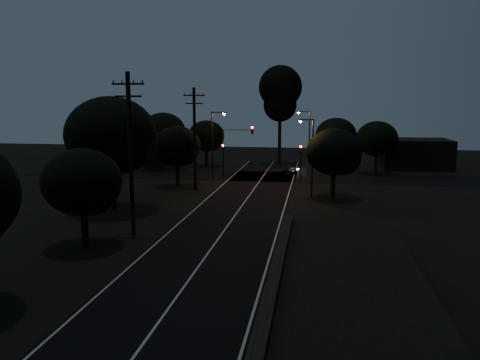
% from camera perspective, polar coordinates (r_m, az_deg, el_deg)
% --- Properties ---
extents(ground, '(160.00, 160.00, 0.00)m').
position_cam_1_polar(ground, '(18.26, -12.81, -20.34)').
color(ground, black).
extents(road_surface, '(60.00, 70.00, 0.03)m').
position_cam_1_polar(road_surface, '(47.04, 1.37, -1.59)').
color(road_surface, black).
rests_on(road_surface, ground).
extents(retaining_wall, '(6.93, 26.00, 1.60)m').
position_cam_1_polar(retaining_wall, '(19.59, 13.26, -16.17)').
color(retaining_wall, black).
rests_on(retaining_wall, ground).
extents(utility_pole_mid, '(2.20, 0.30, 11.00)m').
position_cam_1_polar(utility_pole_mid, '(32.21, -13.21, 3.37)').
color(utility_pole_mid, black).
rests_on(utility_pole_mid, ground).
extents(utility_pole_far, '(2.20, 0.30, 10.50)m').
position_cam_1_polar(utility_pole_far, '(48.33, -5.55, 5.22)').
color(utility_pole_far, black).
rests_on(utility_pole_far, ground).
extents(tree_left_b, '(4.90, 4.90, 6.23)m').
position_cam_1_polar(tree_left_b, '(30.42, -18.48, -0.44)').
color(tree_left_b, black).
rests_on(tree_left_b, ground).
extents(tree_left_c, '(7.55, 7.55, 9.53)m').
position_cam_1_polar(tree_left_c, '(40.11, -15.15, 5.06)').
color(tree_left_c, black).
rests_on(tree_left_c, ground).
extents(tree_left_d, '(5.14, 5.14, 6.53)m').
position_cam_1_polar(tree_left_d, '(50.88, -7.53, 3.97)').
color(tree_left_d, black).
rests_on(tree_left_d, ground).
extents(tree_far_nw, '(5.15, 5.15, 6.53)m').
position_cam_1_polar(tree_far_nw, '(66.43, -4.00, 5.28)').
color(tree_far_nw, black).
rests_on(tree_far_nw, ground).
extents(tree_far_w, '(6.04, 6.04, 7.70)m').
position_cam_1_polar(tree_far_w, '(63.85, -9.19, 5.72)').
color(tree_far_w, black).
rests_on(tree_far_w, ground).
extents(tree_far_ne, '(5.52, 5.52, 6.98)m').
position_cam_1_polar(tree_far_ne, '(64.75, 11.79, 5.26)').
color(tree_far_ne, black).
rests_on(tree_far_ne, ground).
extents(tree_far_e, '(5.27, 5.27, 6.69)m').
position_cam_1_polar(tree_far_e, '(62.22, 16.52, 4.74)').
color(tree_far_e, black).
rests_on(tree_far_e, ground).
extents(tree_right_a, '(5.20, 5.20, 6.62)m').
position_cam_1_polar(tree_right_a, '(44.83, 11.62, 3.20)').
color(tree_right_a, black).
rests_on(tree_right_a, ground).
extents(tall_pine, '(6.33, 6.33, 14.39)m').
position_cam_1_polar(tall_pine, '(69.85, 4.92, 10.52)').
color(tall_pine, black).
rests_on(tall_pine, ground).
extents(building_left, '(10.00, 8.00, 4.40)m').
position_cam_1_polar(building_left, '(71.92, -12.32, 3.79)').
color(building_left, black).
rests_on(building_left, ground).
extents(building_right, '(9.00, 7.00, 4.00)m').
position_cam_1_polar(building_right, '(69.39, 20.56, 3.04)').
color(building_right, black).
rests_on(building_right, ground).
extents(signal_left, '(0.28, 0.35, 4.10)m').
position_cam_1_polar(signal_left, '(56.02, -2.06, 3.11)').
color(signal_left, black).
rests_on(signal_left, ground).
extents(signal_right, '(0.28, 0.35, 4.10)m').
position_cam_1_polar(signal_right, '(55.00, 7.40, 2.92)').
color(signal_right, black).
rests_on(signal_right, ground).
extents(signal_mast, '(3.70, 0.35, 6.25)m').
position_cam_1_polar(signal_mast, '(55.58, -0.36, 4.62)').
color(signal_mast, black).
rests_on(signal_mast, ground).
extents(streetlight_a, '(1.66, 0.26, 8.00)m').
position_cam_1_polar(streetlight_a, '(54.06, -3.22, 4.78)').
color(streetlight_a, black).
rests_on(streetlight_a, ground).
extents(streetlight_b, '(1.66, 0.26, 8.00)m').
position_cam_1_polar(streetlight_b, '(58.81, 8.25, 5.08)').
color(streetlight_b, black).
rests_on(streetlight_b, ground).
extents(streetlight_c, '(1.46, 0.26, 7.50)m').
position_cam_1_polar(streetlight_c, '(44.88, 8.61, 3.38)').
color(streetlight_c, black).
rests_on(streetlight_c, ground).
extents(car, '(2.02, 3.44, 1.10)m').
position_cam_1_polar(car, '(59.10, 6.11, 1.16)').
color(car, black).
rests_on(car, ground).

